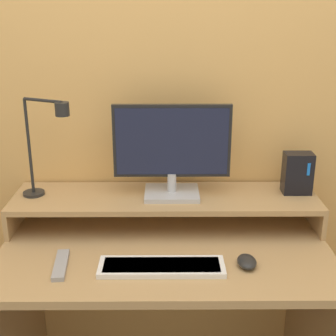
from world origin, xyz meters
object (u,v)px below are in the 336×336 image
object	(u,v)px
keyboard	(161,267)
remote_control	(61,265)
monitor	(172,150)
desk_lamp	(46,141)
mouse	(247,262)
router_dock	(297,173)

from	to	relation	value
keyboard	remote_control	xyz separation A→B (m)	(-0.34, 0.02, -0.00)
monitor	desk_lamp	distance (m)	0.48
monitor	mouse	xyz separation A→B (m)	(0.25, -0.34, -0.30)
desk_lamp	router_dock	distance (m)	1.00
desk_lamp	router_dock	xyz separation A→B (m)	(0.98, 0.05, -0.15)
desk_lamp	mouse	xyz separation A→B (m)	(0.73, -0.31, -0.34)
mouse	remote_control	distance (m)	0.64
router_dock	monitor	bearing A→B (deg)	-177.31
monitor	keyboard	distance (m)	0.47
mouse	monitor	bearing A→B (deg)	126.93
router_dock	keyboard	distance (m)	0.69
remote_control	desk_lamp	bearing A→B (deg)	107.00
monitor	desk_lamp	bearing A→B (deg)	-176.91
desk_lamp	remote_control	size ratio (longest dim) A/B	2.07
desk_lamp	mouse	distance (m)	0.87
router_dock	mouse	bearing A→B (deg)	-125.10
monitor	remote_control	bearing A→B (deg)	-138.64
router_dock	mouse	world-z (taller)	router_dock
keyboard	mouse	distance (m)	0.29
desk_lamp	router_dock	size ratio (longest dim) A/B	2.35
router_dock	keyboard	bearing A→B (deg)	-145.16
monitor	mouse	world-z (taller)	monitor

